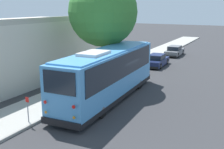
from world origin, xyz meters
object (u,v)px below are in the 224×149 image
street_tree (104,7)px  sign_post_near (28,109)px  shuttle_bus (108,72)px  sign_post_far (54,101)px  parked_sedan_navy (157,61)px  parked_sedan_gray (175,51)px

street_tree → sign_post_near: street_tree is taller
sign_post_near → shuttle_bus: bearing=-17.7°
sign_post_far → parked_sedan_navy: bearing=-4.7°
parked_sedan_gray → sign_post_near: bearing=175.9°
shuttle_bus → sign_post_near: shuttle_bus is taller
street_tree → sign_post_far: bearing=-176.3°
shuttle_bus → sign_post_far: size_ratio=10.84×
sign_post_near → street_tree: bearing=2.8°
parked_sedan_gray → sign_post_near: 24.95m
shuttle_bus → sign_post_near: bearing=159.9°
parked_sedan_gray → sign_post_near: size_ratio=3.19×
shuttle_bus → sign_post_near: (-5.71, 1.82, -1.04)m
street_tree → sign_post_near: bearing=-177.2°
street_tree → parked_sedan_navy: bearing=-11.7°
shuttle_bus → sign_post_near: size_ratio=8.17×
parked_sedan_navy → parked_sedan_gray: (7.23, 0.03, -0.01)m
parked_sedan_navy → street_tree: street_tree is taller
shuttle_bus → parked_sedan_gray: bearing=-0.7°
parked_sedan_gray → sign_post_far: bearing=175.6°
shuttle_bus → parked_sedan_navy: bearing=0.2°
shuttle_bus → sign_post_far: 4.16m
sign_post_near → parked_sedan_gray: bearing=-2.9°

